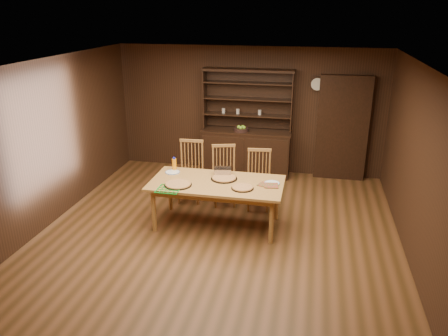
% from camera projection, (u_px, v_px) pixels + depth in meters
% --- Properties ---
extents(floor, '(6.00, 6.00, 0.00)m').
position_uv_depth(floor, '(217.00, 236.00, 6.75)').
color(floor, brown).
rests_on(floor, ground).
extents(room_shell, '(6.00, 6.00, 6.00)m').
position_uv_depth(room_shell, '(217.00, 138.00, 6.20)').
color(room_shell, white).
rests_on(room_shell, floor).
extents(china_hutch, '(1.84, 0.52, 2.17)m').
position_uv_depth(china_hutch, '(246.00, 146.00, 9.07)').
color(china_hutch, black).
rests_on(china_hutch, floor).
extents(doorway, '(1.00, 0.18, 2.10)m').
position_uv_depth(doorway, '(342.00, 128.00, 8.68)').
color(doorway, black).
rests_on(doorway, floor).
extents(wall_clock, '(0.30, 0.05, 0.30)m').
position_uv_depth(wall_clock, '(317.00, 84.00, 8.54)').
color(wall_clock, black).
rests_on(wall_clock, room_shell).
extents(dining_table, '(2.08, 1.04, 0.75)m').
position_uv_depth(dining_table, '(217.00, 186.00, 6.85)').
color(dining_table, '#B3843E').
rests_on(dining_table, floor).
extents(chair_left, '(0.47, 0.45, 1.10)m').
position_uv_depth(chair_left, '(191.00, 168.00, 7.86)').
color(chair_left, '#A97139').
rests_on(chair_left, floor).
extents(chair_center, '(0.53, 0.52, 1.06)m').
position_uv_depth(chair_center, '(224.00, 173.00, 7.72)').
color(chair_center, '#A97139').
rests_on(chair_center, floor).
extents(chair_right, '(0.47, 0.45, 1.04)m').
position_uv_depth(chair_right, '(259.00, 177.00, 7.55)').
color(chair_right, '#A97139').
rests_on(chair_right, floor).
extents(pizza_left, '(0.42, 0.42, 0.04)m').
position_uv_depth(pizza_left, '(178.00, 184.00, 6.70)').
color(pizza_left, black).
rests_on(pizza_left, dining_table).
extents(pizza_right, '(0.34, 0.34, 0.04)m').
position_uv_depth(pizza_right, '(242.00, 187.00, 6.58)').
color(pizza_right, black).
rests_on(pizza_right, dining_table).
extents(pizza_center, '(0.42, 0.42, 0.04)m').
position_uv_depth(pizza_center, '(224.00, 178.00, 6.94)').
color(pizza_center, black).
rests_on(pizza_center, dining_table).
extents(cooling_rack, '(0.37, 0.37, 0.02)m').
position_uv_depth(cooling_rack, '(169.00, 189.00, 6.55)').
color(cooling_rack, '#0B9623').
rests_on(cooling_rack, dining_table).
extents(plate_left, '(0.24, 0.24, 0.02)m').
position_uv_depth(plate_left, '(173.00, 172.00, 7.21)').
color(plate_left, silver).
rests_on(plate_left, dining_table).
extents(plate_right, '(0.24, 0.24, 0.02)m').
position_uv_depth(plate_right, '(272.00, 183.00, 6.76)').
color(plate_right, silver).
rests_on(plate_right, dining_table).
extents(foil_dish, '(0.31, 0.24, 0.11)m').
position_uv_depth(foil_dish, '(223.00, 171.00, 7.12)').
color(foil_dish, silver).
rests_on(foil_dish, dining_table).
extents(juice_bottle, '(0.07, 0.07, 0.23)m').
position_uv_depth(juice_bottle, '(174.00, 164.00, 7.28)').
color(juice_bottle, orange).
rests_on(juice_bottle, dining_table).
extents(pot_holder_a, '(0.24, 0.24, 0.02)m').
position_uv_depth(pot_holder_a, '(271.00, 186.00, 6.67)').
color(pot_holder_a, red).
rests_on(pot_holder_a, dining_table).
extents(pot_holder_b, '(0.23, 0.23, 0.01)m').
position_uv_depth(pot_holder_b, '(264.00, 185.00, 6.71)').
color(pot_holder_b, red).
rests_on(pot_holder_b, dining_table).
extents(fruit_bowl, '(0.31, 0.31, 0.12)m').
position_uv_depth(fruit_bowl, '(241.00, 129.00, 8.89)').
color(fruit_bowl, black).
rests_on(fruit_bowl, china_hutch).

